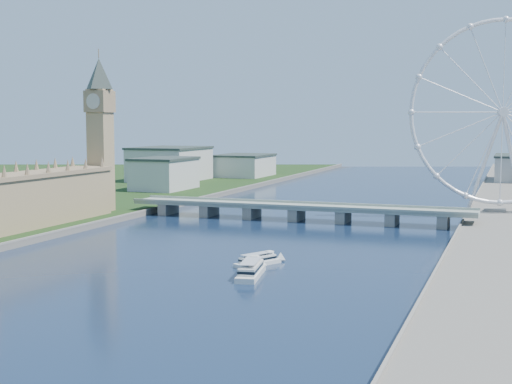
% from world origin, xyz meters
% --- Properties ---
extents(big_ben, '(20.02, 20.02, 110.00)m').
position_xyz_m(big_ben, '(-128.00, 278.00, 66.57)').
color(big_ben, tan).
rests_on(big_ben, ground).
extents(westminster_bridge, '(220.00, 22.00, 9.50)m').
position_xyz_m(westminster_bridge, '(0.00, 300.00, 6.63)').
color(westminster_bridge, gray).
rests_on(westminster_bridge, ground).
extents(london_eye, '(113.60, 39.12, 124.30)m').
position_xyz_m(london_eye, '(119.98, 355.08, 67.52)').
color(london_eye, silver).
rests_on(london_eye, ground).
extents(city_skyline, '(505.00, 280.00, 32.00)m').
position_xyz_m(city_skyline, '(39.22, 560.08, 16.96)').
color(city_skyline, beige).
rests_on(city_skyline, ground).
extents(tour_boat_near, '(13.64, 32.57, 7.01)m').
position_xyz_m(tour_boat_near, '(30.50, 135.08, 0.00)').
color(tour_boat_near, silver).
rests_on(tour_boat_near, ground).
extents(tour_boat_far, '(17.62, 25.77, 5.63)m').
position_xyz_m(tour_boat_far, '(25.34, 157.37, 0.00)').
color(tour_boat_far, silver).
rests_on(tour_boat_far, ground).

